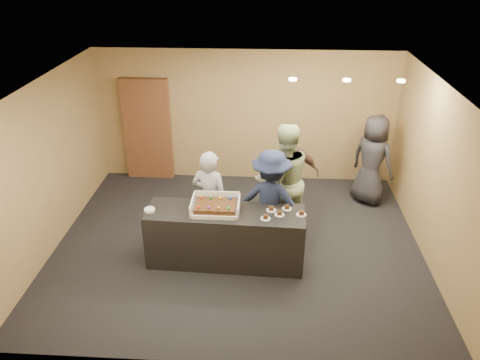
{
  "coord_description": "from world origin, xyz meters",
  "views": [
    {
      "loc": [
        0.42,
        -6.47,
        4.53
      ],
      "look_at": [
        0.03,
        0.0,
        1.2
      ],
      "focal_mm": 35.0,
      "sensor_mm": 36.0,
      "label": 1
    }
  ],
  "objects_px": {
    "sheet_cake": "(215,206)",
    "person_sage_man": "(283,180)",
    "cake_box": "(216,208)",
    "person_server_grey": "(210,200)",
    "person_dark_suit": "(372,160)",
    "plate_stack": "(150,210)",
    "storage_cabinet": "(147,130)",
    "serving_counter": "(226,237)",
    "person_navy_man": "(271,201)",
    "person_brown_extra": "(290,175)"
  },
  "relations": [
    {
      "from": "sheet_cake",
      "to": "person_sage_man",
      "type": "height_order",
      "value": "person_sage_man"
    },
    {
      "from": "cake_box",
      "to": "sheet_cake",
      "type": "xyz_separation_m",
      "value": [
        -0.0,
        -0.03,
        0.05
      ]
    },
    {
      "from": "person_server_grey",
      "to": "person_dark_suit",
      "type": "bearing_deg",
      "value": -132.11
    },
    {
      "from": "cake_box",
      "to": "person_server_grey",
      "type": "height_order",
      "value": "person_server_grey"
    },
    {
      "from": "plate_stack",
      "to": "person_server_grey",
      "type": "relative_size",
      "value": 0.1
    },
    {
      "from": "storage_cabinet",
      "to": "person_sage_man",
      "type": "distance_m",
      "value": 3.37
    },
    {
      "from": "serving_counter",
      "to": "plate_stack",
      "type": "height_order",
      "value": "plate_stack"
    },
    {
      "from": "person_sage_man",
      "to": "person_dark_suit",
      "type": "height_order",
      "value": "person_sage_man"
    },
    {
      "from": "storage_cabinet",
      "to": "cake_box",
      "type": "bearing_deg",
      "value": -59.06
    },
    {
      "from": "storage_cabinet",
      "to": "person_navy_man",
      "type": "relative_size",
      "value": 1.24
    },
    {
      "from": "cake_box",
      "to": "person_sage_man",
      "type": "bearing_deg",
      "value": 40.93
    },
    {
      "from": "storage_cabinet",
      "to": "person_sage_man",
      "type": "relative_size",
      "value": 1.08
    },
    {
      "from": "person_brown_extra",
      "to": "cake_box",
      "type": "bearing_deg",
      "value": 41.0
    },
    {
      "from": "sheet_cake",
      "to": "person_brown_extra",
      "type": "xyz_separation_m",
      "value": [
        1.16,
        1.36,
        -0.12
      ]
    },
    {
      "from": "storage_cabinet",
      "to": "person_navy_man",
      "type": "height_order",
      "value": "storage_cabinet"
    },
    {
      "from": "person_brown_extra",
      "to": "person_dark_suit",
      "type": "xyz_separation_m",
      "value": [
        1.56,
        0.73,
        -0.01
      ]
    },
    {
      "from": "person_brown_extra",
      "to": "person_dark_suit",
      "type": "bearing_deg",
      "value": -162.94
    },
    {
      "from": "person_navy_man",
      "to": "person_dark_suit",
      "type": "distance_m",
      "value": 2.51
    },
    {
      "from": "person_sage_man",
      "to": "person_dark_suit",
      "type": "relative_size",
      "value": 1.14
    },
    {
      "from": "storage_cabinet",
      "to": "person_sage_man",
      "type": "xyz_separation_m",
      "value": [
        2.74,
        -1.96,
        -0.08
      ]
    },
    {
      "from": "person_brown_extra",
      "to": "person_dark_suit",
      "type": "height_order",
      "value": "person_brown_extra"
    },
    {
      "from": "person_brown_extra",
      "to": "sheet_cake",
      "type": "bearing_deg",
      "value": 41.55
    },
    {
      "from": "sheet_cake",
      "to": "plate_stack",
      "type": "relative_size",
      "value": 3.79
    },
    {
      "from": "sheet_cake",
      "to": "person_dark_suit",
      "type": "bearing_deg",
      "value": 37.47
    },
    {
      "from": "person_sage_man",
      "to": "person_brown_extra",
      "type": "height_order",
      "value": "person_sage_man"
    },
    {
      "from": "plate_stack",
      "to": "person_server_grey",
      "type": "bearing_deg",
      "value": 30.04
    },
    {
      "from": "person_server_grey",
      "to": "person_brown_extra",
      "type": "xyz_separation_m",
      "value": [
        1.3,
        0.91,
        0.03
      ]
    },
    {
      "from": "serving_counter",
      "to": "person_navy_man",
      "type": "bearing_deg",
      "value": 35.64
    },
    {
      "from": "plate_stack",
      "to": "person_navy_man",
      "type": "height_order",
      "value": "person_navy_man"
    },
    {
      "from": "cake_box",
      "to": "plate_stack",
      "type": "distance_m",
      "value": 1.0
    },
    {
      "from": "person_dark_suit",
      "to": "person_navy_man",
      "type": "bearing_deg",
      "value": 83.46
    },
    {
      "from": "plate_stack",
      "to": "storage_cabinet",
      "type": "bearing_deg",
      "value": 103.8
    },
    {
      "from": "serving_counter",
      "to": "person_sage_man",
      "type": "height_order",
      "value": "person_sage_man"
    },
    {
      "from": "sheet_cake",
      "to": "person_server_grey",
      "type": "bearing_deg",
      "value": 106.89
    },
    {
      "from": "person_server_grey",
      "to": "person_navy_man",
      "type": "bearing_deg",
      "value": -161.92
    },
    {
      "from": "sheet_cake",
      "to": "cake_box",
      "type": "bearing_deg",
      "value": 89.03
    },
    {
      "from": "cake_box",
      "to": "plate_stack",
      "type": "bearing_deg",
      "value": -175.89
    },
    {
      "from": "person_brown_extra",
      "to": "person_dark_suit",
      "type": "relative_size",
      "value": 1.01
    },
    {
      "from": "person_sage_man",
      "to": "person_navy_man",
      "type": "relative_size",
      "value": 1.15
    },
    {
      "from": "cake_box",
      "to": "plate_stack",
      "type": "height_order",
      "value": "cake_box"
    },
    {
      "from": "sheet_cake",
      "to": "plate_stack",
      "type": "height_order",
      "value": "sheet_cake"
    },
    {
      "from": "storage_cabinet",
      "to": "person_server_grey",
      "type": "height_order",
      "value": "storage_cabinet"
    },
    {
      "from": "cake_box",
      "to": "person_dark_suit",
      "type": "relative_size",
      "value": 0.41
    },
    {
      "from": "plate_stack",
      "to": "person_sage_man",
      "type": "xyz_separation_m",
      "value": [
        2.02,
        0.96,
        0.07
      ]
    },
    {
      "from": "person_sage_man",
      "to": "person_navy_man",
      "type": "height_order",
      "value": "person_sage_man"
    },
    {
      "from": "serving_counter",
      "to": "person_brown_extra",
      "type": "distance_m",
      "value": 1.75
    },
    {
      "from": "person_navy_man",
      "to": "person_brown_extra",
      "type": "bearing_deg",
      "value": -97.16
    },
    {
      "from": "sheet_cake",
      "to": "person_server_grey",
      "type": "height_order",
      "value": "person_server_grey"
    },
    {
      "from": "storage_cabinet",
      "to": "sheet_cake",
      "type": "height_order",
      "value": "storage_cabinet"
    },
    {
      "from": "serving_counter",
      "to": "person_brown_extra",
      "type": "xyz_separation_m",
      "value": [
        1.02,
        1.36,
        0.43
      ]
    }
  ]
}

